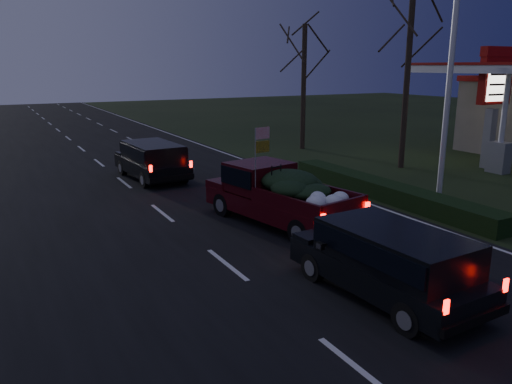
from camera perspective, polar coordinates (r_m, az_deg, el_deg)
name	(u,v)px	position (r m, az deg, el deg)	size (l,w,h in m)	color
ground	(227,265)	(12.31, -3.34, -8.34)	(120.00, 120.00, 0.00)	black
road_asphalt	(227,265)	(12.30, -3.34, -8.30)	(14.00, 120.00, 0.02)	black
hedge_row	(385,190)	(18.85, 14.50, 0.19)	(1.00, 10.00, 0.60)	black
light_pole	(453,43)	(18.88, 21.58, 15.58)	(0.50, 0.90, 9.16)	silver
gas_price_pylon	(495,87)	(25.83, 25.62, 10.74)	(2.00, 0.41, 5.57)	gray
gas_canopy	(505,74)	(28.03, 26.55, 12.00)	(7.10, 6.10, 4.88)	silver
bare_tree_mid	(411,29)	(24.52, 17.26, 17.41)	(3.60, 3.60, 8.50)	black
bare_tree_far	(304,57)	(29.27, 5.54, 15.14)	(3.60, 3.60, 7.00)	black
pickup_truck	(278,192)	(15.18, 2.58, 0.05)	(2.87, 5.39, 2.69)	#3D080E
lead_suv	(152,157)	(21.60, -11.79, 3.91)	(2.11, 4.56, 1.28)	black
rear_suv	(390,256)	(10.64, 15.11, -7.12)	(2.13, 4.37, 1.23)	black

